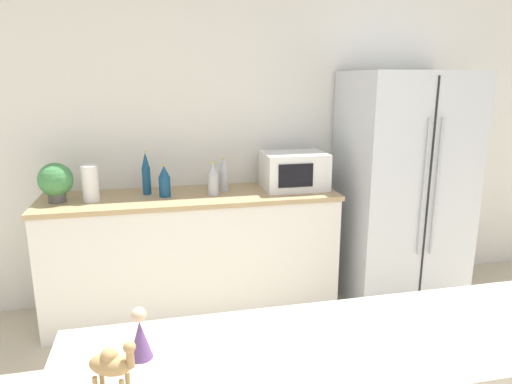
% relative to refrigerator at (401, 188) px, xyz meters
% --- Properties ---
extents(wall_back, '(8.00, 0.06, 2.55)m').
position_rel_refrigerator_xyz_m(wall_back, '(-1.25, 0.42, 0.36)').
color(wall_back, silver).
rests_on(wall_back, ground_plane).
extents(back_counter, '(2.17, 0.63, 0.94)m').
position_rel_refrigerator_xyz_m(back_counter, '(-1.67, 0.09, -0.44)').
color(back_counter, silver).
rests_on(back_counter, ground_plane).
extents(refrigerator, '(0.91, 0.76, 1.83)m').
position_rel_refrigerator_xyz_m(refrigerator, '(0.00, 0.00, 0.00)').
color(refrigerator, silver).
rests_on(refrigerator, ground_plane).
extents(potted_plant, '(0.23, 0.23, 0.27)m').
position_rel_refrigerator_xyz_m(potted_plant, '(-2.59, 0.07, 0.17)').
color(potted_plant, '#595451').
rests_on(potted_plant, back_counter).
extents(paper_towel_roll, '(0.11, 0.11, 0.25)m').
position_rel_refrigerator_xyz_m(paper_towel_roll, '(-2.37, 0.05, 0.15)').
color(paper_towel_roll, white).
rests_on(paper_towel_roll, back_counter).
extents(microwave, '(0.48, 0.37, 0.28)m').
position_rel_refrigerator_xyz_m(microwave, '(-0.87, 0.10, 0.16)').
color(microwave, white).
rests_on(microwave, back_counter).
extents(back_bottle_0, '(0.08, 0.08, 0.24)m').
position_rel_refrigerator_xyz_m(back_bottle_0, '(-1.86, 0.06, 0.13)').
color(back_bottle_0, navy).
rests_on(back_bottle_0, back_counter).
extents(back_bottle_1, '(0.08, 0.08, 0.25)m').
position_rel_refrigerator_xyz_m(back_bottle_1, '(-1.51, 0.03, 0.14)').
color(back_bottle_1, '#B2B7BC').
rests_on(back_bottle_1, back_counter).
extents(back_bottle_2, '(0.07, 0.07, 0.25)m').
position_rel_refrigerator_xyz_m(back_bottle_2, '(-1.41, 0.16, 0.14)').
color(back_bottle_2, '#B2B7BC').
rests_on(back_bottle_2, back_counter).
extents(back_bottle_3, '(0.06, 0.06, 0.32)m').
position_rel_refrigerator_xyz_m(back_bottle_3, '(-1.99, 0.16, 0.18)').
color(back_bottle_3, navy).
rests_on(back_bottle_3, back_counter).
extents(camel_figurine, '(0.13, 0.10, 0.17)m').
position_rel_refrigerator_xyz_m(camel_figurine, '(-2.06, -2.11, 0.13)').
color(camel_figurine, tan).
rests_on(camel_figurine, bar_counter).
extents(wise_man_figurine_blue, '(0.07, 0.07, 0.17)m').
position_rel_refrigerator_xyz_m(wise_man_figurine_blue, '(-1.99, -1.94, 0.10)').
color(wise_man_figurine_blue, '#6B4784').
rests_on(wise_man_figurine_blue, bar_counter).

